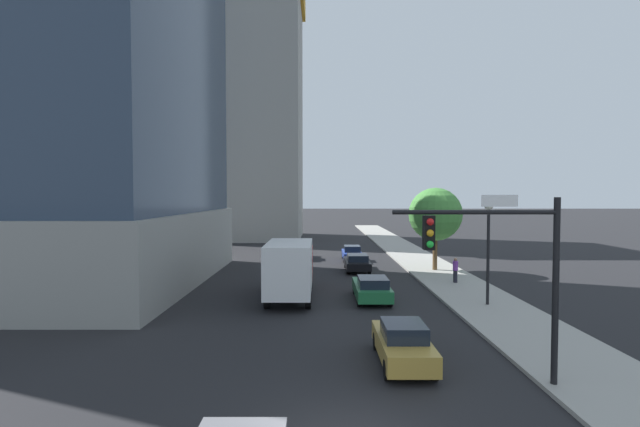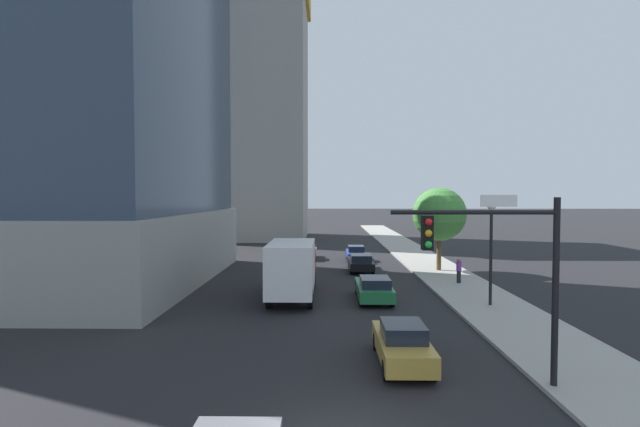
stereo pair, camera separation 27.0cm
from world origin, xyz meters
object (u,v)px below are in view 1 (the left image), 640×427
(car_green, at_px, (372,288))
(box_truck, at_px, (291,267))
(car_blue, at_px, (352,253))
(car_black, at_px, (358,262))
(street_tree, at_px, (436,214))
(construction_building, at_px, (246,99))
(car_silver, at_px, (302,252))
(street_lamp, at_px, (489,237))
(traffic_light_pole, at_px, (500,255))
(pedestrian_purple_shirt, at_px, (456,270))
(car_gold, at_px, (403,343))

(car_green, height_order, box_truck, box_truck)
(car_blue, height_order, car_black, car_blue)
(street_tree, bearing_deg, box_truck, -137.97)
(construction_building, bearing_deg, car_silver, -68.15)
(street_lamp, xyz_separation_m, box_truck, (-10.68, 1.94, -1.89))
(box_truck, bearing_deg, traffic_light_pole, -59.95)
(construction_building, distance_m, traffic_light_pole, 55.87)
(traffic_light_pole, bearing_deg, box_truck, 120.05)
(car_blue, distance_m, pedestrian_purple_shirt, 13.04)
(car_green, bearing_deg, car_gold, -90.00)
(traffic_light_pole, xyz_separation_m, car_green, (-2.56, 12.01, -3.44))
(car_black, height_order, pedestrian_purple_shirt, pedestrian_purple_shirt)
(car_gold, bearing_deg, traffic_light_pole, -39.32)
(car_silver, height_order, car_blue, car_blue)
(street_lamp, distance_m, car_blue, 19.02)
(traffic_light_pole, distance_m, pedestrian_purple_shirt, 17.44)
(car_gold, distance_m, pedestrian_purple_shirt, 15.91)
(car_blue, distance_m, car_gold, 26.18)
(traffic_light_pole, distance_m, street_tree, 22.41)
(street_lamp, bearing_deg, pedestrian_purple_shirt, 89.08)
(traffic_light_pole, relative_size, car_blue, 1.38)
(box_truck, bearing_deg, street_lamp, -10.31)
(car_black, bearing_deg, box_truck, -115.02)
(car_green, bearing_deg, construction_building, 108.83)
(street_tree, height_order, car_silver, street_tree)
(construction_building, relative_size, car_blue, 10.04)
(car_blue, bearing_deg, traffic_light_pole, -84.83)
(street_lamp, distance_m, box_truck, 11.02)
(car_silver, bearing_deg, street_tree, -34.38)
(construction_building, distance_m, box_truck, 43.53)
(street_lamp, xyz_separation_m, car_green, (-6.04, 1.51, -3.05))
(construction_building, distance_m, car_green, 45.55)
(car_gold, bearing_deg, street_lamp, 54.34)
(traffic_light_pole, relative_size, pedestrian_purple_shirt, 3.53)
(box_truck, relative_size, pedestrian_purple_shirt, 4.59)
(car_blue, bearing_deg, car_black, -90.00)
(car_silver, bearing_deg, car_green, -75.10)
(car_silver, bearing_deg, car_blue, -14.50)
(car_gold, relative_size, box_truck, 0.57)
(car_gold, bearing_deg, car_silver, 99.63)
(street_tree, height_order, pedestrian_purple_shirt, street_tree)
(street_lamp, height_order, car_silver, street_lamp)
(car_silver, distance_m, pedestrian_purple_shirt, 16.66)
(car_green, bearing_deg, traffic_light_pole, -77.99)
(construction_building, relative_size, car_silver, 10.23)
(street_tree, height_order, car_blue, street_tree)
(street_tree, xyz_separation_m, car_silver, (-10.74, 7.35, -3.82))
(traffic_light_pole, bearing_deg, car_blue, 95.17)
(car_black, relative_size, pedestrian_purple_shirt, 2.80)
(street_tree, xyz_separation_m, car_black, (-6.09, 0.28, -3.81))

